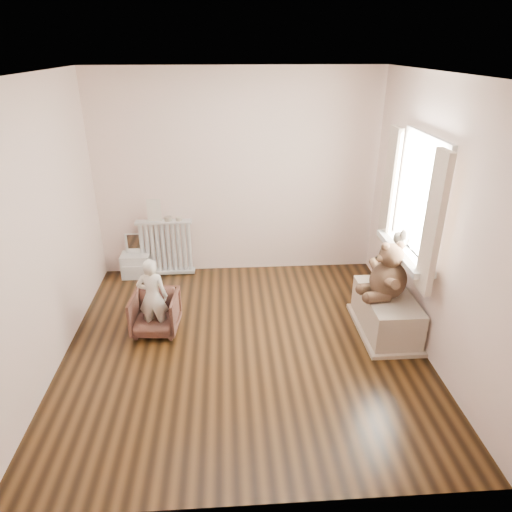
{
  "coord_description": "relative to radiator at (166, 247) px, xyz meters",
  "views": [
    {
      "loc": [
        -0.14,
        -3.87,
        2.82
      ],
      "look_at": [
        0.15,
        0.45,
        0.8
      ],
      "focal_mm": 32.0,
      "sensor_mm": 36.0,
      "label": 1
    }
  ],
  "objects": [
    {
      "name": "armchair",
      "position": [
        0.03,
        -1.35,
        -0.17
      ],
      "size": [
        0.51,
        0.52,
        0.44
      ],
      "primitive_type": "imported",
      "rotation": [
        0.0,
        0.0,
        -0.08
      ],
      "color": "#543127",
      "rests_on": "floor"
    },
    {
      "name": "teddy_bear",
      "position": [
        2.44,
        -1.53,
        0.28
      ],
      "size": [
        0.53,
        0.43,
        0.6
      ],
      "primitive_type": null,
      "rotation": [
        0.0,
        0.0,
        0.1
      ],
      "color": "#3D291C",
      "rests_on": "toy_bench"
    },
    {
      "name": "plush_cat",
      "position": [
        2.62,
        -1.29,
        0.61
      ],
      "size": [
        0.18,
        0.27,
        0.22
      ],
      "primitive_type": null,
      "rotation": [
        0.0,
        0.0,
        0.09
      ],
      "color": "#675F55",
      "rests_on": "window_sill"
    },
    {
      "name": "toy_vanity",
      "position": [
        -0.4,
        -0.03,
        -0.11
      ],
      "size": [
        0.37,
        0.26,
        0.58
      ],
      "primitive_type": "cube",
      "color": "silver",
      "rests_on": "floor"
    },
    {
      "name": "ceiling",
      "position": [
        0.96,
        -1.68,
        2.21
      ],
      "size": [
        3.6,
        3.6,
        0.01
      ],
      "primitive_type": "cube",
      "color": "white",
      "rests_on": "ground"
    },
    {
      "name": "right_wall",
      "position": [
        2.76,
        -1.68,
        0.91
      ],
      "size": [
        0.02,
        3.6,
        2.6
      ],
      "primitive_type": "cube",
      "color": "white",
      "rests_on": "ground"
    },
    {
      "name": "tin_a",
      "position": [
        0.06,
        0.0,
        0.4
      ],
      "size": [
        0.09,
        0.09,
        0.06
      ],
      "primitive_type": "cylinder",
      "color": "#A59E8C",
      "rests_on": "radiator"
    },
    {
      "name": "left_wall",
      "position": [
        -0.84,
        -1.68,
        0.91
      ],
      "size": [
        0.02,
        3.6,
        2.6
      ],
      "primitive_type": "cube",
      "color": "white",
      "rests_on": "ground"
    },
    {
      "name": "back_wall",
      "position": [
        0.96,
        0.12,
        0.91
      ],
      "size": [
        3.6,
        0.02,
        2.6
      ],
      "primitive_type": "cube",
      "color": "white",
      "rests_on": "ground"
    },
    {
      "name": "floor",
      "position": [
        0.96,
        -1.68,
        -0.39
      ],
      "size": [
        3.6,
        3.6,
        0.01
      ],
      "primitive_type": "cube",
      "color": "black",
      "rests_on": "ground"
    },
    {
      "name": "child",
      "position": [
        0.03,
        -1.4,
        0.06
      ],
      "size": [
        0.33,
        0.23,
        0.86
      ],
      "primitive_type": "imported",
      "rotation": [
        0.0,
        0.0,
        3.06
      ],
      "color": "white",
      "rests_on": "armchair"
    },
    {
      "name": "front_wall",
      "position": [
        0.96,
        -3.48,
        0.91
      ],
      "size": [
        3.6,
        0.02,
        2.6
      ],
      "primitive_type": "cube",
      "color": "white",
      "rests_on": "ground"
    },
    {
      "name": "tin_b",
      "position": [
        0.2,
        0.0,
        0.39
      ],
      "size": [
        0.08,
        0.08,
        0.04
      ],
      "primitive_type": "cylinder",
      "color": "#A59E8C",
      "rests_on": "radiator"
    },
    {
      "name": "curtain_left",
      "position": [
        2.61,
        -1.95,
        1.0
      ],
      "size": [
        0.06,
        0.26,
        1.3
      ],
      "primitive_type": "cube",
      "color": "beige",
      "rests_on": "right_wall"
    },
    {
      "name": "curtain_right",
      "position": [
        2.61,
        -0.81,
        1.0
      ],
      "size": [
        0.06,
        0.26,
        1.3
      ],
      "primitive_type": "cube",
      "color": "beige",
      "rests_on": "right_wall"
    },
    {
      "name": "paper_doll",
      "position": [
        -0.11,
        0.0,
        0.51
      ],
      "size": [
        0.17,
        0.02,
        0.29
      ],
      "primitive_type": "cube",
      "color": "beige",
      "rests_on": "radiator"
    },
    {
      "name": "toy_bench",
      "position": [
        2.48,
        -1.51,
        -0.19
      ],
      "size": [
        0.49,
        0.93,
        0.44
      ],
      "primitive_type": "cube",
      "color": "#BBAB94",
      "rests_on": "floor"
    },
    {
      "name": "window",
      "position": [
        2.72,
        -1.38,
        1.06
      ],
      "size": [
        0.03,
        0.9,
        1.1
      ],
      "primitive_type": "cube",
      "color": "white",
      "rests_on": "right_wall"
    },
    {
      "name": "radiator",
      "position": [
        0.0,
        0.0,
        0.0
      ],
      "size": [
        0.72,
        0.14,
        0.76
      ],
      "primitive_type": "cube",
      "color": "silver",
      "rests_on": "floor"
    },
    {
      "name": "window_sill",
      "position": [
        2.63,
        -1.38,
        0.48
      ],
      "size": [
        0.22,
        1.1,
        0.06
      ],
      "primitive_type": "cube",
      "color": "silver",
      "rests_on": "right_wall"
    }
  ]
}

